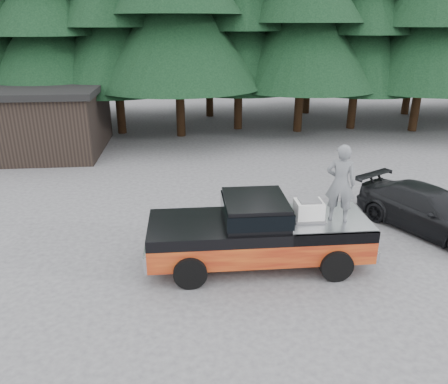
{
  "coord_description": "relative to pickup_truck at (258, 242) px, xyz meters",
  "views": [
    {
      "loc": [
        -0.8,
        -10.46,
        6.19
      ],
      "look_at": [
        0.16,
        0.0,
        2.08
      ],
      "focal_mm": 35.0,
      "sensor_mm": 36.0,
      "label": 1
    }
  ],
  "objects": [
    {
      "name": "ground",
      "position": [
        -1.07,
        0.14,
        -0.67
      ],
      "size": [
        120.0,
        120.0,
        0.0
      ],
      "primitive_type": "plane",
      "color": "#464648",
      "rests_on": "ground"
    },
    {
      "name": "pickup_truck",
      "position": [
        0.0,
        0.0,
        0.0
      ],
      "size": [
        6.0,
        2.04,
        1.33
      ],
      "primitive_type": null,
      "color": "#C95619",
      "rests_on": "ground"
    },
    {
      "name": "truck_cab",
      "position": [
        -0.1,
        0.0,
        0.96
      ],
      "size": [
        1.66,
        1.9,
        0.59
      ],
      "primitive_type": "cube",
      "color": "black",
      "rests_on": "pickup_truck"
    },
    {
      "name": "air_compressor",
      "position": [
        1.3,
        -0.11,
        0.91
      ],
      "size": [
        0.71,
        0.59,
        0.49
      ],
      "primitive_type": "cube",
      "rotation": [
        0.0,
        0.0,
        0.0
      ],
      "color": "silver",
      "rests_on": "pickup_truck"
    },
    {
      "name": "man_on_bed",
      "position": [
        2.04,
        -0.23,
        1.69
      ],
      "size": [
        0.88,
        0.74,
        2.05
      ],
      "primitive_type": "imported",
      "rotation": [
        0.0,
        0.0,
        2.75
      ],
      "color": "#5B5E62",
      "rests_on": "pickup_truck"
    },
    {
      "name": "parked_car",
      "position": [
        5.69,
        1.51,
        0.02
      ],
      "size": [
        3.97,
        5.05,
        1.37
      ],
      "primitive_type": "imported",
      "rotation": [
        0.0,
        0.0,
        0.51
      ],
      "color": "black",
      "rests_on": "ground"
    },
    {
      "name": "utility_building",
      "position": [
        -10.07,
        12.14,
        1.0
      ],
      "size": [
        8.4,
        6.4,
        3.3
      ],
      "color": "black",
      "rests_on": "ground"
    }
  ]
}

